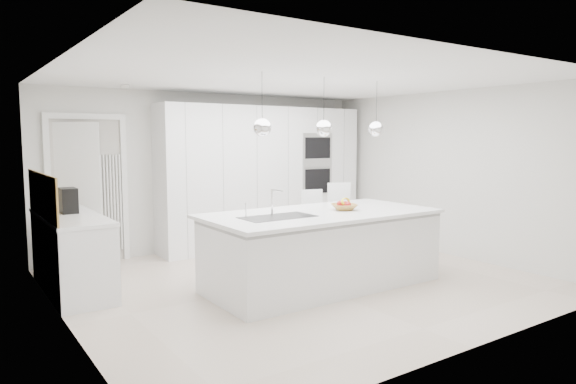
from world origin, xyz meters
TOP-DOWN VIEW (x-y plane):
  - floor at (0.00, 0.00)m, footprint 5.50×5.50m
  - wall_back at (0.00, 2.50)m, footprint 5.50×0.00m
  - wall_left at (-2.75, 0.00)m, footprint 0.00×5.00m
  - ceiling at (0.00, 0.00)m, footprint 5.50×5.50m
  - tall_cabinets at (0.80, 2.20)m, footprint 3.60×0.60m
  - oven_stack at (1.70, 1.89)m, footprint 0.62×0.04m
  - doorway_frame at (-1.95, 2.47)m, footprint 1.11×0.08m
  - hallway_door at (-2.20, 2.42)m, footprint 0.76×0.38m
  - radiator at (-1.63, 2.46)m, footprint 0.32×0.04m
  - left_base_cabinets at (-2.45, 1.20)m, footprint 0.60×1.80m
  - left_worktop at (-2.45, 1.20)m, footprint 0.62×1.82m
  - oak_backsplash at (-2.74, 1.20)m, footprint 0.02×1.80m
  - island_base at (0.10, -0.30)m, footprint 2.80×1.20m
  - island_worktop at (0.10, -0.25)m, footprint 2.84×1.40m
  - island_sink at (-0.55, -0.30)m, footprint 0.84×0.44m
  - island_tap at (-0.50, -0.10)m, footprint 0.02×0.02m
  - pendant_left at (-0.75, -0.30)m, footprint 0.20×0.20m
  - pendant_mid at (0.10, -0.30)m, footprint 0.20×0.20m
  - pendant_right at (0.95, -0.30)m, footprint 0.20×0.20m
  - fruit_bowl at (0.44, -0.29)m, footprint 0.41×0.41m
  - espresso_machine at (-2.43, 1.38)m, footprint 0.18×0.28m
  - bar_stool_left at (0.77, 0.68)m, footprint 0.43×0.54m
  - bar_stool_right at (1.23, 0.61)m, footprint 0.51×0.60m
  - apple_a at (0.48, -0.31)m, footprint 0.08×0.08m
  - apple_b at (0.42, -0.24)m, footprint 0.08×0.08m
  - apple_c at (0.43, -0.35)m, footprint 0.08×0.08m
  - apple_extra_3 at (0.49, -0.26)m, footprint 0.08×0.08m
  - banana_bunch at (0.45, -0.30)m, footprint 0.22×0.16m

SIDE VIEW (x-z plane):
  - floor at x=0.00m, z-range 0.00..0.00m
  - left_base_cabinets at x=-2.45m, z-range 0.00..0.86m
  - island_base at x=0.10m, z-range 0.00..0.86m
  - bar_stool_left at x=0.77m, z-range 0.00..1.04m
  - bar_stool_right at x=1.23m, z-range 0.00..1.12m
  - island_sink at x=-0.55m, z-range 0.73..0.91m
  - radiator at x=-1.63m, z-range 0.15..1.55m
  - left_worktop at x=-2.45m, z-range 0.86..0.90m
  - island_worktop at x=0.10m, z-range 0.86..0.90m
  - fruit_bowl at x=0.44m, z-range 0.90..0.98m
  - apple_extra_3 at x=0.49m, z-range 0.93..1.01m
  - apple_c at x=0.43m, z-range 0.93..1.01m
  - apple_a at x=0.48m, z-range 0.93..1.01m
  - apple_b at x=0.42m, z-range 0.93..1.01m
  - hallway_door at x=-2.20m, z-range 0.00..2.00m
  - banana_bunch at x=0.45m, z-range 0.91..1.11m
  - doorway_frame at x=-1.95m, z-range -0.04..2.09m
  - espresso_machine at x=-2.43m, z-range 0.90..1.20m
  - island_tap at x=-0.50m, z-range 0.90..1.20m
  - tall_cabinets at x=0.80m, z-range 0.00..2.30m
  - oak_backsplash at x=-2.74m, z-range 0.90..1.40m
  - wall_back at x=0.00m, z-range -1.50..4.00m
  - wall_left at x=-2.75m, z-range -1.25..3.75m
  - oven_stack at x=1.70m, z-range 0.83..1.88m
  - pendant_left at x=-0.75m, z-range 1.80..2.00m
  - pendant_mid at x=0.10m, z-range 1.80..2.00m
  - pendant_right at x=0.95m, z-range 1.80..2.00m
  - ceiling at x=0.00m, z-range 2.50..2.50m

